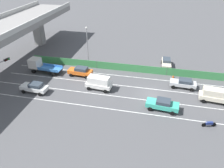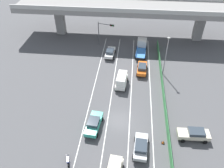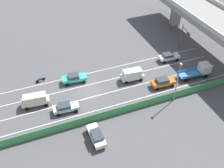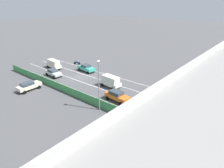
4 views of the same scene
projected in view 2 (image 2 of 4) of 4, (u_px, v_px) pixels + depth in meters
ground_plane at (119, 121)px, 35.14m from camera, size 300.00×300.00×0.00m
lane_line_left_edge at (91, 99)px, 38.98m from camera, size 0.14×44.88×0.01m
lane_line_mid_left at (111, 101)px, 38.71m from camera, size 0.14×44.88×0.01m
lane_line_mid_right at (131, 102)px, 38.44m from camera, size 0.14×44.88×0.01m
lane_line_right_edge at (151, 103)px, 38.17m from camera, size 0.14×44.88×0.01m
elevated_overpass at (129, 9)px, 53.08m from camera, size 53.47×9.52×8.73m
green_fence at (164, 101)px, 37.53m from camera, size 0.10×40.98×1.51m
car_taxi_orange at (142, 68)px, 44.58m from camera, size 2.18×4.58×1.74m
car_sedan_silver at (141, 147)px, 30.37m from camera, size 2.23×4.42×1.57m
car_sedan_white at (110, 52)px, 49.37m from camera, size 2.17×4.56×1.67m
car_taxi_teal at (94, 124)px, 33.48m from camera, size 2.40×4.83×1.67m
car_van_white at (122, 80)px, 41.13m from camera, size 2.34×4.46×2.29m
flatbed_truck_blue at (142, 46)px, 50.68m from camera, size 2.63×6.40×2.60m
motorcycle at (68, 160)px, 29.24m from camera, size 0.75×1.91×0.93m
parked_sedan_cream at (194, 134)px, 31.97m from camera, size 4.58×2.06×1.65m
traffic_light at (104, 30)px, 50.86m from camera, size 3.74×1.23×5.79m
street_lamp at (166, 53)px, 41.67m from camera, size 0.60×0.36×8.06m
traffic_cone at (163, 142)px, 31.69m from camera, size 0.47×0.47×0.57m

